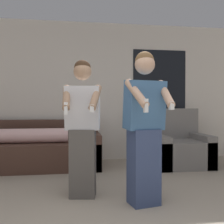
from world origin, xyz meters
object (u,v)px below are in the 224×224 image
at_px(couch, 36,150).
at_px(person_right, 144,127).
at_px(armchair, 178,147).
at_px(person_left, 83,127).

height_order(couch, person_right, person_right).
height_order(armchair, person_left, person_left).
xyz_separation_m(couch, person_left, (0.75, -1.59, 0.51)).
bearing_deg(couch, person_right, -54.18).
xyz_separation_m(couch, person_right, (1.40, -1.94, 0.53)).
bearing_deg(person_right, couch, 125.82).
xyz_separation_m(armchair, person_right, (-1.11, -1.76, 0.51)).
height_order(person_left, person_right, person_right).
distance_m(person_left, person_right, 0.73).
xyz_separation_m(armchair, person_left, (-1.75, -1.42, 0.49)).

